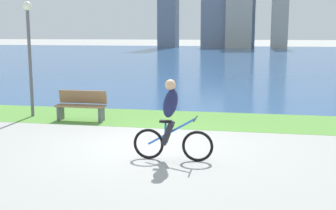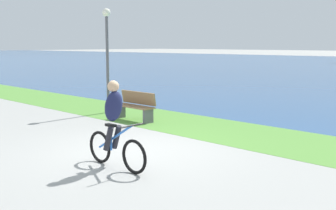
{
  "view_description": "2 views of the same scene",
  "coord_description": "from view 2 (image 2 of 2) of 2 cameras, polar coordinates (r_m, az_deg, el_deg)",
  "views": [
    {
      "loc": [
        2.18,
        -9.49,
        2.62
      ],
      "look_at": [
        0.35,
        0.2,
        0.95
      ],
      "focal_mm": 45.92,
      "sensor_mm": 36.0,
      "label": 1
    },
    {
      "loc": [
        6.57,
        -5.75,
        2.36
      ],
      "look_at": [
        0.98,
        0.11,
        1.14
      ],
      "focal_mm": 43.12,
      "sensor_mm": 36.0,
      "label": 2
    }
  ],
  "objects": [
    {
      "name": "ground_plane",
      "position": [
        9.05,
        -4.99,
        -6.56
      ],
      "size": [
        300.0,
        300.0,
        0.0
      ],
      "primitive_type": "plane",
      "color": "#9E9E99"
    },
    {
      "name": "grass_strip_bayside",
      "position": [
        11.37,
        7.3,
        -3.44
      ],
      "size": [
        120.0,
        2.74,
        0.01
      ],
      "primitive_type": "cube",
      "color": "#59933D",
      "rests_on": "ground"
    },
    {
      "name": "cyclist_lead",
      "position": [
        7.74,
        -7.57,
        -2.83
      ],
      "size": [
        1.68,
        0.52,
        1.69
      ],
      "color": "black",
      "rests_on": "ground"
    },
    {
      "name": "bench_near_path",
      "position": [
        12.6,
        -4.67,
        -0.16
      ],
      "size": [
        1.5,
        0.47,
        0.9
      ],
      "color": "olive",
      "rests_on": "ground"
    },
    {
      "name": "lamppost_tall",
      "position": [
        14.05,
        -8.6,
        8.49
      ],
      "size": [
        0.28,
        0.28,
        3.56
      ],
      "color": "#595960",
      "rests_on": "ground"
    }
  ]
}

